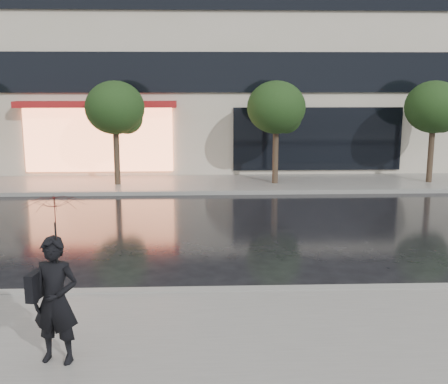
{
  "coord_description": "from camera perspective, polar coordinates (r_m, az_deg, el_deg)",
  "views": [
    {
      "loc": [
        0.23,
        -11.08,
        4.06
      ],
      "look_at": [
        0.73,
        2.01,
        1.4
      ],
      "focal_mm": 45.0,
      "sensor_mm": 36.0,
      "label": 1
    }
  ],
  "objects": [
    {
      "name": "ground",
      "position": [
        11.81,
        -3.22,
        -8.66
      ],
      "size": [
        120.0,
        120.0,
        0.0
      ],
      "primitive_type": "plane",
      "color": "black",
      "rests_on": "ground"
    },
    {
      "name": "sidewalk_near",
      "position": [
        8.8,
        -3.58,
        -15.59
      ],
      "size": [
        60.0,
        4.5,
        0.12
      ],
      "primitive_type": "cube",
      "color": "slate",
      "rests_on": "ground"
    },
    {
      "name": "sidewalk_far",
      "position": [
        21.71,
        -2.78,
        0.84
      ],
      "size": [
        60.0,
        3.5,
        0.12
      ],
      "primitive_type": "cube",
      "color": "slate",
      "rests_on": "ground"
    },
    {
      "name": "curb_near",
      "position": [
        10.85,
        -3.31,
        -10.13
      ],
      "size": [
        60.0,
        0.25,
        0.14
      ],
      "primitive_type": "cube",
      "color": "gray",
      "rests_on": "ground"
    },
    {
      "name": "curb_far",
      "position": [
        19.99,
        -2.82,
        -0.06
      ],
      "size": [
        60.0,
        0.25,
        0.14
      ],
      "primitive_type": "cube",
      "color": "gray",
      "rests_on": "ground"
    },
    {
      "name": "tree_mid_west",
      "position": [
        21.38,
        -10.84,
        8.22
      ],
      "size": [
        2.2,
        2.2,
        3.99
      ],
      "color": "#33261C",
      "rests_on": "ground"
    },
    {
      "name": "tree_mid_east",
      "position": [
        21.33,
        5.48,
        8.36
      ],
      "size": [
        2.2,
        2.2,
        3.99
      ],
      "color": "#33261C",
      "rests_on": "ground"
    },
    {
      "name": "tree_far_east",
      "position": [
        22.92,
        20.67,
        7.9
      ],
      "size": [
        2.2,
        2.2,
        3.99
      ],
      "color": "#33261C",
      "rests_on": "ground"
    },
    {
      "name": "pedestrian_with_umbrella",
      "position": [
        8.07,
        -16.8,
        -6.72
      ],
      "size": [
        1.0,
        1.01,
        2.42
      ],
      "rotation": [
        0.0,
        0.0,
        -0.19
      ],
      "color": "black",
      "rests_on": "sidewalk_near"
    }
  ]
}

